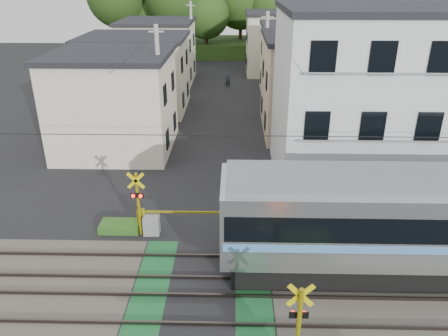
{
  "coord_description": "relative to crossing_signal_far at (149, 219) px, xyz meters",
  "views": [
    {
      "loc": [
        1.13,
        -12.96,
        10.78
      ],
      "look_at": [
        0.7,
        5.0,
        2.65
      ],
      "focal_mm": 35.0,
      "sensor_mm": 36.0,
      "label": 1
    }
  ],
  "objects": [
    {
      "name": "catenary",
      "position": [
        8.59,
        -3.62,
        2.98
      ],
      "size": [
        60.0,
        5.04,
        7.0
      ],
      "color": "#2D2D33",
      "rests_on": "ground"
    },
    {
      "name": "pedestrian",
      "position": [
        3.02,
        26.86,
        0.04
      ],
      "size": [
        0.64,
        0.51,
        1.51
      ],
      "primitive_type": "imported",
      "rotation": [
        0.0,
        0.0,
        3.45
      ],
      "color": "#2B2E36",
      "rests_on": "ground"
    },
    {
      "name": "apartment_block",
      "position": [
        11.09,
        5.84,
        3.94
      ],
      "size": [
        10.2,
        8.36,
        9.3
      ],
      "color": "silver",
      "rests_on": "ground"
    },
    {
      "name": "tree_hill",
      "position": [
        0.79,
        45.11,
        4.8
      ],
      "size": [
        40.0,
        12.66,
        11.89
      ],
      "color": "#264316",
      "rests_on": "ground"
    },
    {
      "name": "utility_poles",
      "position": [
        1.53,
        19.35,
        3.37
      ],
      "size": [
        7.9,
        42.0,
        8.0
      ],
      "color": "#A5A5A0",
      "rests_on": "ground"
    },
    {
      "name": "houses_row",
      "position": [
        2.84,
        22.27,
        2.53
      ],
      "size": [
        22.07,
        31.35,
        6.8
      ],
      "color": "beige",
      "rests_on": "ground"
    },
    {
      "name": "weed_patches",
      "position": [
        4.34,
        -3.74,
        -0.53
      ],
      "size": [
        10.25,
        8.8,
        0.4
      ],
      "color": "#2D5E1E",
      "rests_on": "ground"
    },
    {
      "name": "track_bed",
      "position": [
        2.59,
        -3.65,
        -0.67
      ],
      "size": [
        120.0,
        120.0,
        0.14
      ],
      "color": "#47423A",
      "rests_on": "ground"
    },
    {
      "name": "ground",
      "position": [
        2.59,
        -3.65,
        -0.71
      ],
      "size": [
        120.0,
        120.0,
        0.0
      ],
      "primitive_type": "plane",
      "color": "black"
    },
    {
      "name": "crossing_signal_far",
      "position": [
        0.0,
        0.0,
        0.0
      ],
      "size": [
        4.74,
        0.65,
        3.09
      ],
      "color": "yellow",
      "rests_on": "ground"
    }
  ]
}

